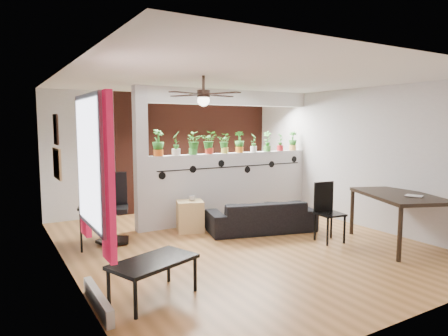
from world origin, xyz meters
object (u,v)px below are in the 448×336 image
Objects in this scene: sofa at (261,216)px; potted_plant_2 at (193,143)px; potted_plant_8 at (280,141)px; coffee_table at (153,264)px; cube_shelf at (190,216)px; dining_table at (399,199)px; potted_plant_4 at (225,143)px; office_chair at (113,213)px; potted_plant_7 at (267,141)px; potted_plant_5 at (239,141)px; potted_plant_6 at (254,142)px; folding_chair at (327,206)px; potted_plant_3 at (209,142)px; potted_plant_9 at (293,140)px; potted_plant_0 at (158,142)px; potted_plant_1 at (176,143)px; ceiling_fan at (204,96)px; computer_desk at (97,206)px; cup at (192,198)px.

potted_plant_2 is at bearing -37.58° from sofa.
coffee_table is at bearing -145.25° from potted_plant_8.
dining_table is at bearing -26.62° from cube_shelf.
potted_plant_4 reaches higher than office_chair.
cube_shelf is at bearing -167.49° from potted_plant_7.
potted_plant_5 reaches higher than potted_plant_6.
potted_plant_5 is 2.95m from office_chair.
potted_plant_4 is at bearing 0.00° from potted_plant_2.
folding_chair is (0.34, -2.12, -1.00)m from potted_plant_5.
potted_plant_2 reaches higher than folding_chair.
potted_plant_6 is at bearing 0.00° from potted_plant_5.
potted_plant_3 is 2.11m from potted_plant_9.
potted_plant_0 is 1.10× the size of potted_plant_1.
ceiling_fan is 2.75× the size of potted_plant_5.
potted_plant_7 is 4.70m from coffee_table.
potted_plant_7 is 0.78× the size of cube_shelf.
potted_plant_3 reaches higher than office_chair.
cube_shelf is (0.41, -0.46, -1.33)m from potted_plant_0.
potted_plant_0 reaches higher than potted_plant_1.
potted_plant_5 reaches higher than office_chair.
computer_desk is (-1.55, -0.34, -0.97)m from potted_plant_1.
potted_plant_9 is (1.76, -0.00, 0.01)m from potted_plant_4.
dining_table reaches higher than sofa.
potted_plant_8 is (1.05, 0.00, -0.02)m from potted_plant_5.
potted_plant_3 is 1.13× the size of potted_plant_8.
potted_plant_6 is (1.05, 0.00, -0.03)m from potted_plant_3.
folding_chair is (-0.01, -2.12, -0.98)m from potted_plant_6.
dining_table is at bearing -81.50° from potted_plant_7.
potted_plant_0 is (0.02, 1.80, -0.71)m from ceiling_fan.
potted_plant_0 is at bearing 180.00° from potted_plant_2.
potted_plant_3 is 0.35m from potted_plant_4.
coffee_table is at bearing -125.13° from cup.
sofa is 1.71× the size of coffee_table.
potted_plant_8 is 0.70× the size of cube_shelf.
office_chair is 0.64× the size of dining_table.
potted_plant_2 is at bearing 55.91° from coffee_table.
potted_plant_3 is at bearing 0.00° from potted_plant_2.
cube_shelf is at bearing -165.02° from potted_plant_6.
potted_plant_3 is at bearing 122.44° from dining_table.
potted_plant_1 is 1.14× the size of potted_plant_6.
potted_plant_1 is 1.06× the size of potted_plant_9.
potted_plant_5 is at bearing 45.39° from ceiling_fan.
potted_plant_0 is 0.35m from potted_plant_1.
sofa is (1.54, 0.72, -2.05)m from ceiling_fan.
potted_plant_3 is at bearing 11.37° from office_chair.
coffee_table is at bearing -106.49° from cube_shelf.
ceiling_fan reaches higher than potted_plant_0.
potted_plant_6 is (2.11, -0.00, -0.05)m from potted_plant_0.
ceiling_fan is 1.14× the size of computer_desk.
coffee_table is at bearing -168.96° from folding_chair.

